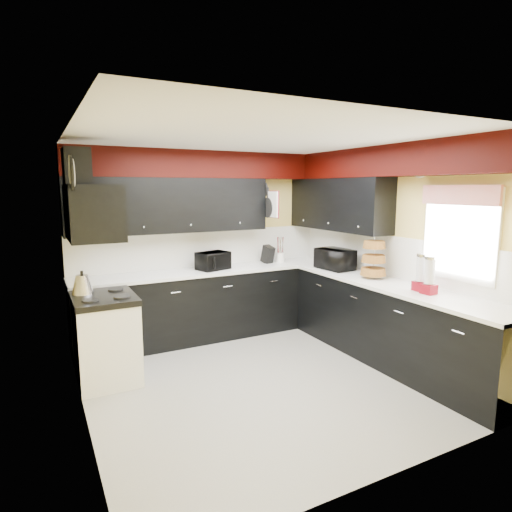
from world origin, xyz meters
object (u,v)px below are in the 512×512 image
Objects in this scene: toaster_oven at (213,261)px; utensil_crock at (280,257)px; microwave at (335,259)px; kettle at (82,284)px; knife_block at (268,255)px.

utensil_crock is (1.09, 0.08, -0.05)m from toaster_oven.
kettle is at bearing 81.38° from microwave.
toaster_oven is 0.82× the size of microwave.
microwave is 1.01m from knife_block.
knife_block reaches higher than kettle.
utensil_crock is 0.57× the size of knife_block.
knife_block is 1.14× the size of kettle.
toaster_oven is at bearing 58.30° from microwave.
toaster_oven is 1.77m from kettle.
kettle is (-2.57, -0.61, -0.05)m from knife_block.
kettle is at bearing -167.73° from utensil_crock.
utensil_crock is at bearing 19.25° from microwave.
knife_block is at bearing 13.36° from kettle.
toaster_oven reaches higher than utensil_crock.
microwave is 2.25× the size of kettle.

